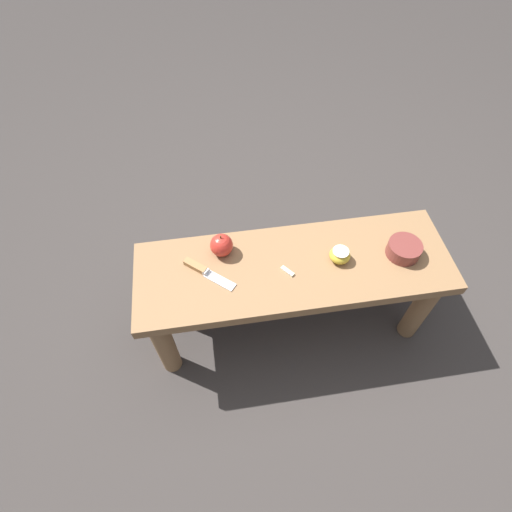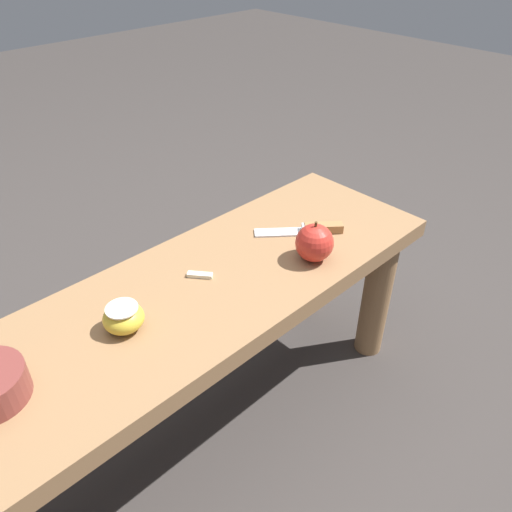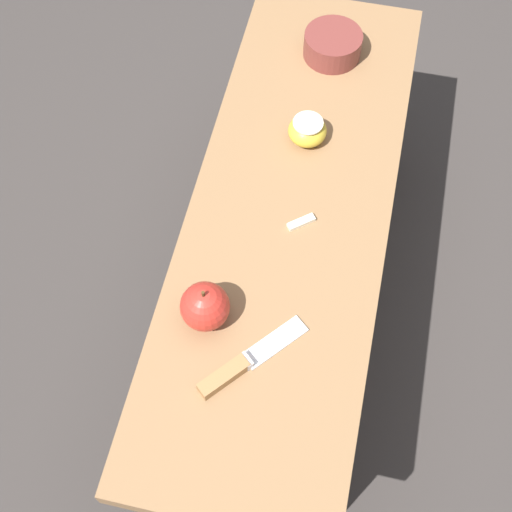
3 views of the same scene
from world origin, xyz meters
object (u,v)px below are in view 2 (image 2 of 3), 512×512
Objects in this scene: apple_whole at (314,243)px; apple_cut at (123,317)px; wooden_bench at (199,323)px; knife at (311,229)px.

apple_whole is 0.40m from apple_cut.
apple_whole reaches higher than wooden_bench.
apple_cut is (0.47, -0.02, 0.02)m from knife.
apple_whole is 1.25× the size of apple_cut.
knife is 2.37× the size of apple_cut.
apple_cut reaches higher than knife.
knife reaches higher than wooden_bench.
wooden_bench is 0.29m from apple_whole.
knife is at bearing -136.82° from apple_whole.
apple_whole is at bearing 166.93° from apple_cut.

